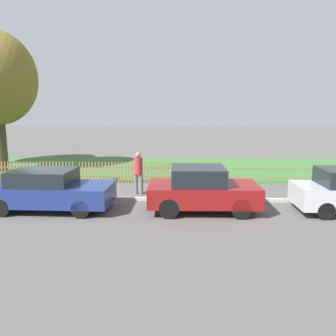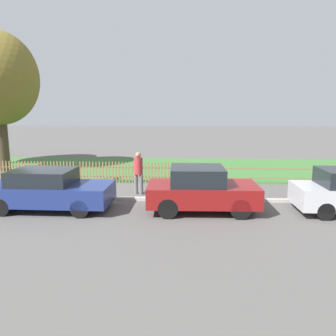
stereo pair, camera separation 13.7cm
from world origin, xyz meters
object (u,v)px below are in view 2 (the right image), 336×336
Objects in this scene: parked_car_navy_estate at (201,189)px; pedestrian_near_fence at (138,171)px; parked_car_black_saloon at (48,189)px; covered_motorcycle at (197,178)px.

pedestrian_near_fence is at bearing 137.26° from parked_car_navy_estate.
pedestrian_near_fence is at bearing 39.82° from parked_car_black_saloon.
parked_car_navy_estate is 2.41m from covered_motorcycle.
parked_car_navy_estate is 3.29m from pedestrian_near_fence.
covered_motorcycle is at bearing 26.63° from parked_car_black_saloon.
covered_motorcycle is (-0.03, 2.41, -0.11)m from parked_car_navy_estate.
covered_motorcycle is at bearing 29.28° from pedestrian_near_fence.
covered_motorcycle is 2.45m from pedestrian_near_fence.
parked_car_navy_estate is at bearing -84.57° from covered_motorcycle.
covered_motorcycle is at bearing 89.84° from parked_car_navy_estate.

